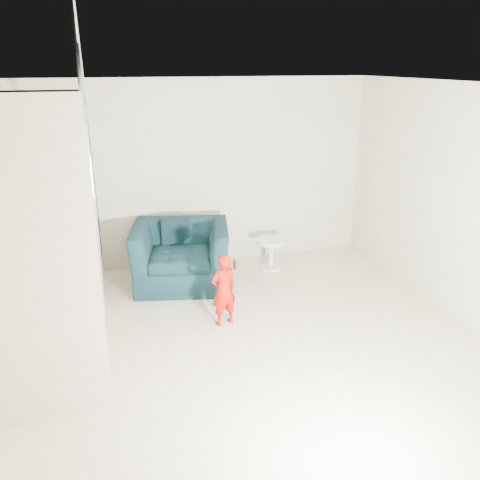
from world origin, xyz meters
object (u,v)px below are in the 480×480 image
object	(u,v)px
toddler	(224,290)
side_table	(271,249)
staircase	(48,272)
armchair	(181,255)

from	to	relation	value
toddler	side_table	size ratio (longest dim) A/B	1.91
staircase	toddler	bearing A→B (deg)	5.93
side_table	staircase	size ratio (longest dim) A/B	0.13
side_table	armchair	bearing A→B (deg)	-173.29
toddler	armchair	bearing A→B (deg)	-94.96
toddler	staircase	bearing A→B (deg)	-11.31
armchair	staircase	distance (m)	2.20
armchair	side_table	xyz separation A→B (m)	(1.35, 0.16, -0.11)
toddler	side_table	bearing A→B (deg)	-143.90
armchair	staircase	size ratio (longest dim) A/B	0.35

